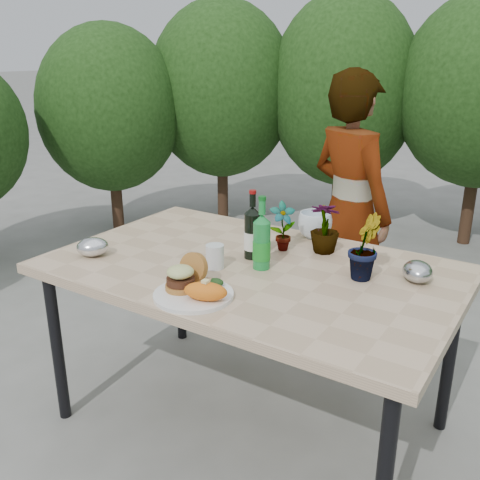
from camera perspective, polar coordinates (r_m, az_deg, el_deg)
The scene contains 18 objects.
ground at distance 2.52m, azimuth 1.04°, elevation -18.72°, with size 80.00×80.00×0.00m, color slate.
patio_table at distance 2.16m, azimuth 1.16°, elevation -4.10°, with size 1.60×1.00×0.75m.
shrub_hedge at distance 3.59m, azimuth 16.55°, elevation 11.98°, with size 6.79×5.11×2.09m.
dinner_plate at distance 1.87m, azimuth -4.98°, elevation -5.85°, with size 0.28×0.28×0.01m, color white.
burger_stack at distance 1.89m, azimuth -6.00°, elevation -3.80°, with size 0.11×0.16×0.11m.
sweet_potato at distance 1.80m, azimuth -3.69°, elevation -5.49°, with size 0.15×0.08×0.06m, color orange.
grilled_veg at distance 1.92m, azimuth -2.89°, elevation -4.45°, with size 0.08×0.05×0.03m.
wine_bottle at distance 2.18m, azimuth 1.33°, elevation 0.71°, with size 0.07×0.07×0.29m.
sparkling_water at distance 2.07m, azimuth 2.32°, elevation -0.27°, with size 0.07×0.07×0.29m.
plastic_cup at distance 2.09m, azimuth -2.69°, elevation -1.77°, with size 0.07×0.07×0.10m, color silver.
seedling_left at distance 2.27m, azimuth 4.56°, elevation 1.43°, with size 0.11×0.08×0.21m, color #20581E.
seedling_mid at distance 2.03m, azimuth 13.06°, elevation -0.71°, with size 0.14×0.11×0.25m, color #2A5E20.
seedling_right at distance 2.27m, azimuth 9.04°, elevation 1.34°, with size 0.12×0.12×0.22m, color #2A5D20.
blue_bowl at distance 2.45m, azimuth 7.99°, elevation 1.57°, with size 0.15×0.15×0.12m, color silver.
foil_packet_left at distance 2.30m, azimuth -15.44°, elevation -0.72°, with size 0.13×0.11×0.08m, color silver.
foil_packet_right at distance 2.08m, azimuth 18.41°, elevation -3.20°, with size 0.13×0.11×0.08m, color #ACAFB3.
person at distance 2.94m, azimuth 11.60°, elevation 3.03°, with size 0.54×0.35×1.48m, color brown.
terracotta_pot at distance 4.71m, azimuth 0.65°, elevation 1.09°, with size 0.17×0.17×0.14m.
Camera 1 is at (1.04, -1.68, 1.55)m, focal length 40.00 mm.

